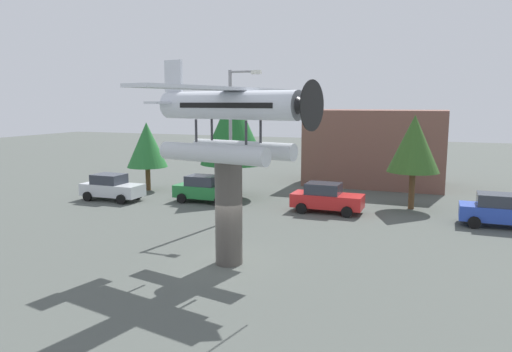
% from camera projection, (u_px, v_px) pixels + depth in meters
% --- Properties ---
extents(ground_plane, '(140.00, 140.00, 0.00)m').
position_uv_depth(ground_plane, '(229.00, 263.00, 19.67)').
color(ground_plane, '#4C514C').
extents(display_pedestal, '(1.10, 1.10, 4.25)m').
position_uv_depth(display_pedestal, '(229.00, 213.00, 19.35)').
color(display_pedestal, '#4C4742').
rests_on(display_pedestal, ground).
extents(floatplane_monument, '(7.14, 10.41, 4.00)m').
position_uv_depth(floatplane_monument, '(231.00, 118.00, 18.71)').
color(floatplane_monument, silver).
rests_on(floatplane_monument, display_pedestal).
extents(car_near_silver, '(4.20, 2.02, 1.76)m').
position_uv_depth(car_near_silver, '(112.00, 187.00, 32.30)').
color(car_near_silver, silver).
rests_on(car_near_silver, ground).
extents(car_mid_green, '(4.20, 2.02, 1.76)m').
position_uv_depth(car_mid_green, '(206.00, 189.00, 31.66)').
color(car_mid_green, '#237A38').
rests_on(car_mid_green, ground).
extents(car_far_red, '(4.20, 2.02, 1.76)m').
position_uv_depth(car_far_red, '(326.00, 198.00, 28.70)').
color(car_far_red, red).
rests_on(car_far_red, ground).
extents(car_distant_blue, '(4.20, 2.02, 1.76)m').
position_uv_depth(car_distant_blue, '(501.00, 211.00, 25.32)').
color(car_distant_blue, '#2847B7').
rests_on(car_distant_blue, ground).
extents(streetlight_primary, '(1.84, 0.28, 8.22)m').
position_uv_depth(streetlight_primary, '(234.00, 135.00, 26.00)').
color(streetlight_primary, gray).
rests_on(streetlight_primary, ground).
extents(storefront_building, '(10.60, 6.20, 5.93)m').
position_uv_depth(storefront_building, '(376.00, 147.00, 38.43)').
color(storefront_building, brown).
rests_on(storefront_building, ground).
extents(tree_west, '(2.98, 2.98, 5.08)m').
position_uv_depth(tree_west, '(147.00, 145.00, 35.60)').
color(tree_west, brown).
rests_on(tree_west, ground).
extents(tree_east, '(4.54, 4.54, 7.36)m').
position_uv_depth(tree_east, '(233.00, 127.00, 32.81)').
color(tree_east, brown).
rests_on(tree_east, ground).
extents(tree_center_back, '(3.13, 3.13, 5.78)m').
position_uv_depth(tree_center_back, '(414.00, 144.00, 29.17)').
color(tree_center_back, brown).
rests_on(tree_center_back, ground).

